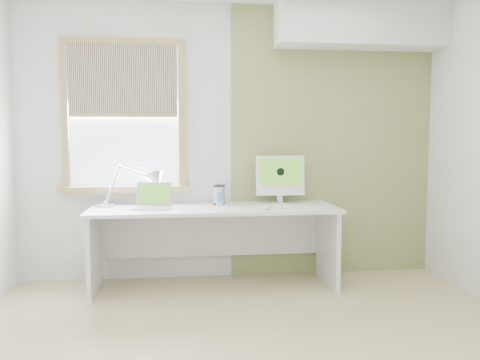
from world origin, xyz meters
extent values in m
cube|color=tan|center=(0.00, 0.00, -0.01)|extent=(4.00, 3.50, 0.02)
cube|color=silver|center=(0.00, 1.76, 1.30)|extent=(4.00, 0.02, 2.60)
cube|color=silver|center=(0.00, -1.76, 1.30)|extent=(4.00, 0.02, 2.60)
cube|color=#8F8C54|center=(1.00, 1.74, 1.30)|extent=(2.00, 0.02, 2.60)
cube|color=white|center=(1.20, 1.57, 2.40)|extent=(1.60, 0.40, 0.42)
cube|color=olive|center=(-1.53, 1.72, 1.55)|extent=(0.06, 0.06, 1.42)
cube|color=olive|center=(-0.47, 1.72, 1.55)|extent=(0.06, 0.06, 1.42)
cube|color=olive|center=(-1.00, 1.72, 2.23)|extent=(1.00, 0.06, 0.06)
cube|color=olive|center=(-1.00, 1.70, 0.87)|extent=(1.20, 0.14, 0.06)
cube|color=#D1E2F9|center=(-1.00, 1.74, 1.55)|extent=(1.00, 0.01, 1.30)
cube|color=beige|center=(-1.00, 1.70, 1.88)|extent=(0.98, 0.02, 0.65)
cube|color=olive|center=(-1.00, 1.70, 1.55)|extent=(0.98, 0.03, 0.03)
cube|color=silver|center=(-0.19, 1.38, 0.71)|extent=(2.20, 0.70, 0.03)
cube|color=silver|center=(-1.24, 1.38, 0.35)|extent=(0.04, 0.64, 0.70)
cube|color=silver|center=(0.86, 1.38, 0.35)|extent=(0.04, 0.64, 0.70)
cube|color=silver|center=(-0.19, 1.70, 0.45)|extent=(2.08, 0.02, 0.48)
cylinder|color=silver|center=(-1.16, 1.53, 0.74)|extent=(0.19, 0.19, 0.02)
sphere|color=silver|center=(-1.16, 1.53, 0.76)|extent=(0.06, 0.06, 0.05)
cylinder|color=silver|center=(-1.10, 1.55, 0.92)|extent=(0.16, 0.06, 0.34)
sphere|color=silver|center=(-1.03, 1.57, 1.08)|extent=(0.05, 0.05, 0.04)
cylinder|color=silver|center=(-0.89, 1.59, 1.03)|extent=(0.30, 0.06, 0.13)
sphere|color=silver|center=(-0.74, 1.61, 0.98)|extent=(0.05, 0.05, 0.04)
cone|color=silver|center=(-0.71, 1.62, 0.95)|extent=(0.27, 0.27, 0.20)
cube|color=silver|center=(-0.74, 1.35, 0.74)|extent=(0.34, 0.26, 0.02)
cube|color=#B2B5B7|center=(-0.74, 1.35, 0.75)|extent=(0.28, 0.17, 0.00)
cube|color=silver|center=(-0.72, 1.45, 0.85)|extent=(0.32, 0.11, 0.20)
cube|color=#4B8820|center=(-0.73, 1.45, 0.85)|extent=(0.28, 0.09, 0.17)
cylinder|color=silver|center=(-0.13, 1.49, 0.74)|extent=(0.08, 0.08, 0.02)
cube|color=silver|center=(-0.13, 1.49, 0.81)|extent=(0.06, 0.02, 0.11)
cube|color=#194C99|center=(-0.13, 1.49, 0.81)|extent=(0.05, 0.01, 0.08)
cube|color=silver|center=(-0.13, 1.59, 0.82)|extent=(0.12, 0.15, 0.18)
cube|color=black|center=(-0.13, 1.59, 0.90)|extent=(0.12, 0.16, 0.01)
cube|color=black|center=(-0.13, 1.59, 0.74)|extent=(0.12, 0.16, 0.01)
cube|color=silver|center=(0.44, 1.56, 0.74)|extent=(0.17, 0.15, 0.01)
cube|color=silver|center=(0.45, 1.59, 0.81)|extent=(0.06, 0.02, 0.15)
cube|color=white|center=(0.45, 1.58, 0.99)|extent=(0.46, 0.09, 0.38)
cube|color=#4B8820|center=(0.44, 1.55, 1.03)|extent=(0.40, 0.04, 0.25)
cylinder|color=black|center=(0.44, 1.55, 1.03)|extent=(0.07, 0.01, 0.07)
cube|color=white|center=(0.54, 1.23, 0.74)|extent=(0.40, 0.13, 0.01)
cube|color=white|center=(0.54, 1.23, 0.75)|extent=(0.37, 0.10, 0.00)
ellipsoid|color=white|center=(0.25, 1.21, 0.75)|extent=(0.10, 0.13, 0.03)
camera|label=1|loc=(-0.49, -2.97, 1.36)|focal=36.92mm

